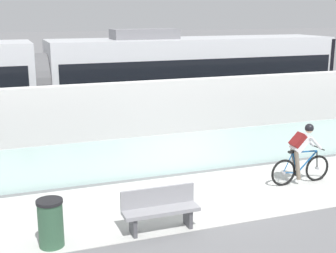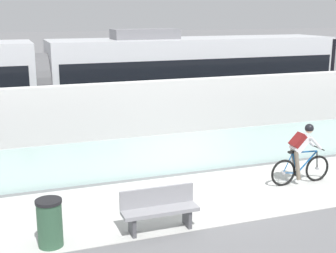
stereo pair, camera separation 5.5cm
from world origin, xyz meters
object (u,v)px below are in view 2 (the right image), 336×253
tram (41,87)px  bench (159,208)px  cyclist_on_bike (301,155)px  trash_bin (50,223)px

tram → bench: 8.40m
cyclist_on_bike → bench: bearing=-163.6°
trash_bin → bench: size_ratio=0.60×
cyclist_on_bike → trash_bin: (-6.56, -1.25, -0.32)m
cyclist_on_bike → bench: cyclist_on_bike is taller
trash_bin → bench: bearing=-0.9°
bench → trash_bin: bearing=179.1°
trash_bin → bench: 2.21m
cyclist_on_bike → tram: bearing=130.8°
tram → cyclist_on_bike: 9.11m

